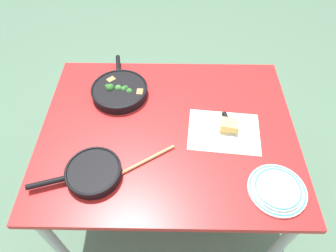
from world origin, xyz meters
name	(u,v)px	position (x,y,z in m)	size (l,w,h in m)	color
ground_plane	(168,199)	(0.00, 0.00, 0.00)	(14.00, 14.00, 0.00)	#51755B
dining_table_red	(168,139)	(0.00, 0.00, 0.68)	(1.21, 0.96, 0.76)	red
skillet_broccoli	(119,90)	(0.26, -0.23, 0.79)	(0.29, 0.42, 0.06)	black
skillet_eggs	(93,172)	(0.31, 0.26, 0.79)	(0.38, 0.24, 0.05)	black
wooden_spoon	(126,171)	(0.18, 0.24, 0.77)	(0.35, 0.24, 0.02)	tan
parchment_sheet	(224,131)	(-0.26, 0.01, 0.76)	(0.36, 0.28, 0.00)	silver
grater_knife	(229,126)	(-0.29, -0.01, 0.77)	(0.07, 0.23, 0.02)	silver
cheese_block	(229,126)	(-0.29, 0.00, 0.79)	(0.09, 0.07, 0.05)	#EACC66
dinner_plate_stack	(277,189)	(-0.45, 0.32, 0.77)	(0.24, 0.24, 0.03)	white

